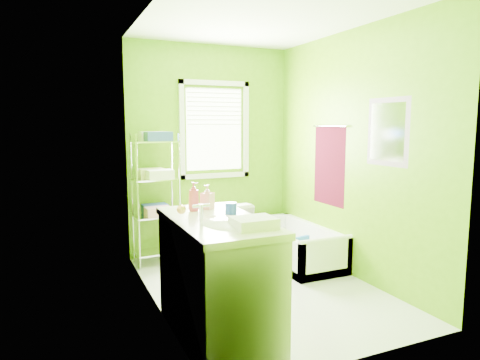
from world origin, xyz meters
name	(u,v)px	position (x,y,z in m)	size (l,w,h in m)	color
ground	(261,287)	(0.00, 0.00, 0.00)	(2.90, 2.90, 0.00)	silver
room_envelope	(262,132)	(0.00, 0.00, 1.55)	(2.14, 2.94, 2.62)	#578E06
window	(215,125)	(0.05, 1.42, 1.61)	(0.92, 0.05, 1.22)	white
door	(190,219)	(-1.04, -1.00, 1.00)	(0.09, 0.80, 2.00)	white
right_wall_decor	(350,153)	(1.04, -0.02, 1.32)	(0.04, 1.48, 1.17)	#460818
bathtub	(294,250)	(0.73, 0.57, 0.14)	(0.65, 1.39, 0.45)	white
toilet	(224,230)	(0.01, 1.01, 0.35)	(0.39, 0.69, 0.70)	white
vanity	(218,275)	(-0.75, -0.75, 0.49)	(0.63, 1.23, 1.16)	silver
wire_shelf_unit	(157,184)	(-0.76, 1.17, 0.94)	(0.53, 0.42, 1.54)	silver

